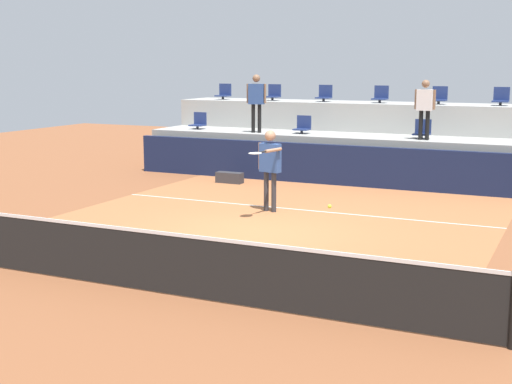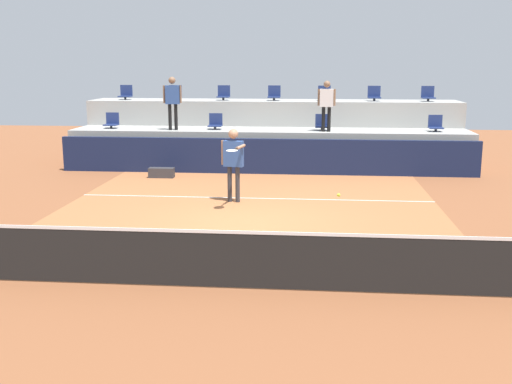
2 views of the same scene
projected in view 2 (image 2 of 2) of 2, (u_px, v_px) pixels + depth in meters
The scene contains 23 objects.
ground_plane at pixel (244, 222), 13.31m from camera, with size 40.00×40.00×0.00m, color brown.
court_inner_paint at pixel (249, 211), 14.28m from camera, with size 9.00×10.00×0.01m, color #A36038.
court_service_line at pixel (255, 198), 15.64m from camera, with size 9.00×0.06×0.00m, color silver.
tennis_net at pixel (215, 257), 9.31m from camera, with size 10.48×0.08×1.07m.
sponsor_backboard at pixel (266, 156), 19.04m from camera, with size 13.00×0.16×1.10m, color #141E42.
seating_tier_lower at pixel (269, 148), 20.29m from camera, with size 13.00×1.80×1.25m, color #9E9E99.
seating_tier_upper at pixel (273, 130), 21.96m from camera, with size 13.00×1.80×2.10m, color #9E9E99.
stadium_chair_lower_far_left at pixel (112, 122), 20.54m from camera, with size 0.44×0.40×0.52m.
stadium_chair_lower_left at pixel (215, 123), 20.22m from camera, with size 0.44×0.40×0.52m.
stadium_chair_lower_right at pixel (322, 124), 19.90m from camera, with size 0.44×0.40×0.52m.
stadium_chair_lower_far_right at pixel (436, 125), 19.57m from camera, with size 0.44×0.40×0.52m.
stadium_chair_upper_far_left at pixel (126, 94), 22.12m from camera, with size 0.44×0.40×0.52m.
stadium_chair_upper_left at pixel (175, 94), 21.95m from camera, with size 0.44×0.40×0.52m.
stadium_chair_upper_mid_left at pixel (224, 94), 21.79m from camera, with size 0.44×0.40×0.52m.
stadium_chair_upper_center at pixel (274, 94), 21.63m from camera, with size 0.44×0.40×0.52m.
stadium_chair_upper_mid_right at pixel (324, 94), 21.47m from camera, with size 0.44×0.40×0.52m.
stadium_chair_upper_right at pixel (374, 95), 21.31m from camera, with size 0.44×0.40×0.52m.
stadium_chair_upper_far_right at pixel (428, 95), 21.14m from camera, with size 0.44×0.40×0.52m.
tennis_player at pixel (233, 157), 15.00m from camera, with size 0.62×1.30×1.82m.
spectator_leaning_on_rail at pixel (172, 98), 19.80m from camera, with size 0.60×0.26×1.71m.
spectator_in_grey at pixel (327, 101), 19.36m from camera, with size 0.57×0.23×1.60m.
tennis_ball at pixel (339, 195), 11.88m from camera, with size 0.07×0.07×0.07m.
equipment_bag at pixel (162, 173), 18.48m from camera, with size 0.76×0.28×0.30m, color #333338.
Camera 2 is at (1.45, -12.81, 3.37)m, focal length 43.04 mm.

